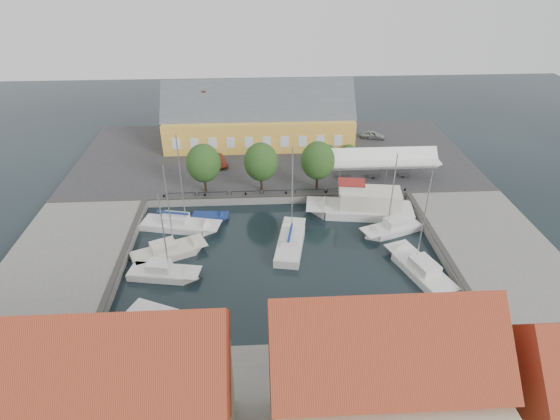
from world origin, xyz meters
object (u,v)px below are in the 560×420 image
tent_canopy (384,159)px  center_sailboat (291,244)px  warehouse (255,120)px  west_boat_a (179,226)px  car_red (219,161)px  west_boat_b (167,253)px  car_silver (373,135)px  launch_sw (155,315)px  east_boat_a (392,230)px  launch_nw (210,218)px  east_boat_c (421,271)px  trawler (364,206)px  west_boat_c (163,274)px

tent_canopy → center_sailboat: center_sailboat is taller
warehouse → west_boat_a: (-8.99, -23.18, -4.16)m
car_red → west_boat_b: west_boat_b is taller
car_silver → launch_sw: (-27.72, -37.46, -1.56)m
car_silver → east_boat_a: east_boat_a is taller
car_silver → launch_nw: size_ratio=0.86×
west_boat_a → west_boat_b: west_boat_a is taller
car_silver → east_boat_a: bearing=-170.8°
car_red → launch_nw: 12.84m
east_boat_c → west_boat_a: west_boat_a is taller
east_boat_c → launch_sw: east_boat_c is taller
east_boat_c → car_silver: bearing=85.5°
tent_canopy → launch_sw: bearing=-137.6°
east_boat_a → east_boat_c: bearing=-83.7°
launch_nw → trawler: bearing=0.1°
launch_nw → car_red: bearing=87.8°
east_boat_a → launch_sw: size_ratio=1.94×
west_boat_c → launch_nw: 11.31m
car_red → center_sailboat: bearing=-87.2°
east_boat_a → west_boat_a: size_ratio=0.85×
launch_nw → center_sailboat: bearing=-34.8°
launch_sw → west_boat_b: bearing=91.7°
car_silver → west_boat_c: size_ratio=0.39×
warehouse → launch_nw: (-5.67, -21.29, -4.34)m
car_red → trawler: bearing=-57.0°
launch_nw → launch_sw: bearing=-102.4°
launch_sw → warehouse: bearing=76.2°
car_silver → west_boat_b: (-27.99, -28.48, -1.39)m
center_sailboat → east_boat_c: (12.50, -5.25, -0.11)m
warehouse → trawler: (12.65, -21.27, -3.41)m
west_boat_a → east_boat_a: bearing=-5.0°
car_red → west_boat_c: bearing=-121.8°
west_boat_b → warehouse: bearing=71.6°
car_silver → east_boat_a: (-3.40, -25.30, -1.38)m
east_boat_c → trawler: bearing=105.8°
warehouse → west_boat_a: bearing=-111.2°
center_sailboat → west_boat_a: 13.19m
car_red → west_boat_c: size_ratio=0.41×
launch_nw → warehouse: bearing=75.1°
east_boat_a → trawler: bearing=121.4°
warehouse → car_silver: warehouse is taller
trawler → car_red: bearing=144.5°
trawler → west_boat_b: (-22.13, -7.21, -0.76)m
launch_sw → launch_nw: size_ratio=1.20×
warehouse → east_boat_a: warehouse is taller
car_silver → east_boat_c: (-2.57, -32.87, -1.39)m
west_boat_b → launch_nw: west_boat_b is taller
trawler → west_boat_a: (-21.64, -1.91, -0.75)m
west_boat_a → launch_nw: 3.82m
car_silver → center_sailboat: (-15.07, -27.61, -1.28)m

